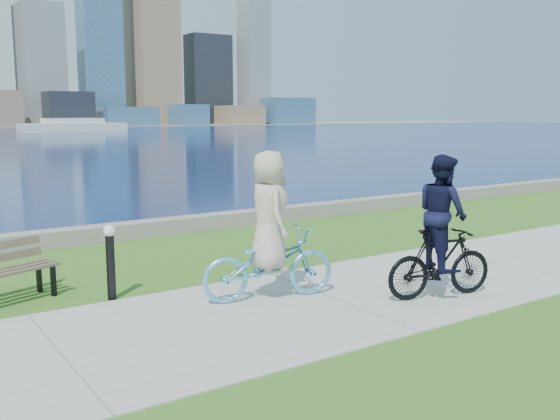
{
  "coord_description": "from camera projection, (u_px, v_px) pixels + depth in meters",
  "views": [
    {
      "loc": [
        -5.73,
        -7.05,
        2.77
      ],
      "look_at": [
        0.27,
        1.85,
        1.1
      ],
      "focal_mm": 40.0,
      "sensor_mm": 36.0,
      "label": 1
    }
  ],
  "objects": [
    {
      "name": "seawall",
      "position": [
        165.0,
        226.0,
        14.42
      ],
      "size": [
        90.0,
        0.5,
        0.35
      ],
      "primitive_type": "cube",
      "color": "slate",
      "rests_on": "ground"
    },
    {
      "name": "bollard_lamp",
      "position": [
        110.0,
        257.0,
        9.28
      ],
      "size": [
        0.18,
        0.18,
        1.14
      ],
      "color": "black",
      "rests_on": "ground"
    },
    {
      "name": "cyclist_woman",
      "position": [
        269.0,
        245.0,
        9.24
      ],
      "size": [
        1.16,
        2.16,
        2.22
      ],
      "rotation": [
        0.0,
        0.0,
        1.34
      ],
      "color": "#5EB9E5",
      "rests_on": "ground"
    },
    {
      "name": "cyclist_man",
      "position": [
        441.0,
        238.0,
        9.29
      ],
      "size": [
        0.92,
        1.83,
        2.16
      ],
      "rotation": [
        0.0,
        0.0,
        1.32
      ],
      "color": "black",
      "rests_on": "ground"
    },
    {
      "name": "ferry_far",
      "position": [
        73.0,
        126.0,
        91.5
      ],
      "size": [
        14.97,
        4.28,
        2.03
      ],
      "color": "silver",
      "rests_on": "ground"
    },
    {
      "name": "concrete_path",
      "position": [
        334.0,
        299.0,
        9.37
      ],
      "size": [
        80.0,
        3.5,
        0.02
      ],
      "primitive_type": "cube",
      "color": "#9B9B96",
      "rests_on": "ground"
    },
    {
      "name": "ground",
      "position": [
        334.0,
        299.0,
        9.37
      ],
      "size": [
        320.0,
        320.0,
        0.0
      ],
      "primitive_type": "plane",
      "color": "#2F5C18",
      "rests_on": "ground"
    }
  ]
}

